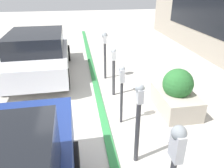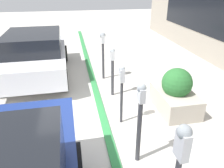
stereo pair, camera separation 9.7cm
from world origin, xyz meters
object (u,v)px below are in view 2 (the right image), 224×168
parking_meter_nearest (179,162)px  parked_car_middle (36,54)px  parking_meter_farthest (103,47)px  parking_meter_fourth (113,67)px  parking_meter_middle (122,85)px  parking_meter_second (140,114)px  planter_box (175,94)px

parking_meter_nearest → parked_car_middle: 5.76m
parking_meter_farthest → parking_meter_fourth: bearing=-176.5°
parking_meter_middle → parking_meter_fourth: parking_meter_middle is taller
parking_meter_second → parking_meter_fourth: 2.41m
parking_meter_farthest → planter_box: bearing=-147.5°
parking_meter_farthest → parked_car_middle: (0.62, 2.03, -0.28)m
parking_meter_middle → parking_meter_fourth: 1.27m
parking_meter_middle → parking_meter_fourth: (1.27, -0.06, -0.09)m
parking_meter_second → parking_meter_middle: parking_meter_second is taller
parking_meter_fourth → parking_meter_second: bearing=179.2°
parking_meter_nearest → planter_box: bearing=-26.6°
parking_meter_farthest → planter_box: size_ratio=1.15×
parking_meter_middle → planter_box: bearing=-78.8°
parking_meter_second → parking_meter_farthest: bearing=0.6°
parking_meter_nearest → parking_meter_fourth: (3.60, -0.00, -0.31)m
parking_meter_fourth → planter_box: size_ratio=1.03×
parking_meter_farthest → planter_box: (-2.14, -1.36, -0.59)m
parking_meter_fourth → planter_box: (-1.00, -1.29, -0.37)m
parking_meter_farthest → parking_meter_second: bearing=-179.4°
parking_meter_middle → parked_car_middle: 3.65m
parking_meter_nearest → planter_box: 2.98m
parking_meter_middle → parking_meter_farthest: parking_meter_farthest is taller
parking_meter_second → parking_meter_middle: (1.13, 0.02, -0.04)m
parking_meter_second → parking_meter_nearest: bearing=-178.6°
planter_box → parked_car_middle: 4.38m
parking_meter_second → parked_car_middle: bearing=26.4°
parking_meter_nearest → parking_meter_farthest: size_ratio=1.08×
parking_meter_fourth → parking_meter_farthest: bearing=3.5°
parking_meter_middle → parking_meter_fourth: size_ratio=1.01×
parking_meter_farthest → parked_car_middle: 2.14m
parking_meter_nearest → parking_meter_second: bearing=1.4°
parking_meter_second → parked_car_middle: (4.15, 2.06, -0.20)m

